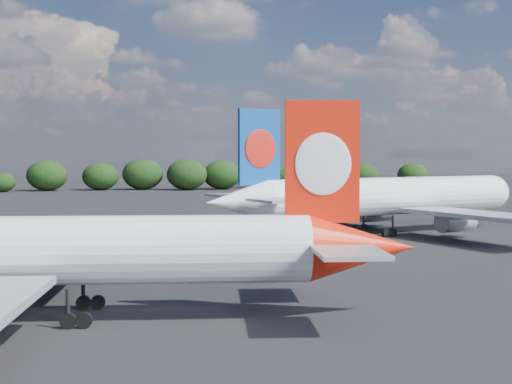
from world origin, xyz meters
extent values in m
plane|color=black|center=(0.00, 60.00, 0.00)|extent=(500.00, 500.00, 0.00)
cylinder|color=white|center=(2.99, 14.13, 4.36)|extent=(33.41, 9.82, 4.36)
cone|color=red|center=(22.77, 10.79, 4.36)|extent=(7.61, 5.46, 4.36)
cube|color=red|center=(20.19, 11.22, 9.94)|extent=(4.80, 1.23, 7.85)
ellipsoid|color=white|center=(20.15, 10.96, 9.79)|extent=(3.64, 0.78, 4.01)
ellipsoid|color=white|center=(20.24, 11.48, 9.79)|extent=(3.64, 0.78, 4.01)
cube|color=#999DA1|center=(20.25, 6.35, 4.71)|extent=(4.74, 5.81, 0.26)
cube|color=#999DA1|center=(21.85, 15.81, 4.71)|extent=(4.74, 5.81, 0.26)
cube|color=#999DA1|center=(3.16, 25.60, 2.97)|extent=(8.50, 18.15, 0.48)
cylinder|color=red|center=(0.71, 21.59, 1.83)|extent=(4.69, 3.05, 2.36)
cube|color=#999DA1|center=(0.71, 21.59, 2.44)|extent=(1.94, 0.58, 1.05)
cylinder|color=black|center=(4.27, 11.26, 1.31)|extent=(0.28, 0.28, 2.18)
cylinder|color=black|center=(4.27, 11.26, 0.48)|extent=(1.01, 0.55, 0.96)
cylinder|color=black|center=(5.22, 11.10, 0.48)|extent=(1.01, 0.55, 0.96)
cylinder|color=black|center=(5.15, 16.42, 1.31)|extent=(0.28, 0.28, 2.18)
cylinder|color=black|center=(5.15, 16.42, 0.48)|extent=(1.01, 0.55, 0.96)
cylinder|color=black|center=(6.09, 16.26, 0.48)|extent=(1.01, 0.55, 0.96)
cylinder|color=white|center=(44.26, 54.60, 4.95)|extent=(37.52, 15.14, 4.95)
sphere|color=white|center=(62.34, 59.79, 4.95)|extent=(6.12, 6.12, 4.95)
cone|color=white|center=(22.38, 48.31, 4.95)|extent=(8.98, 6.94, 4.95)
cube|color=#0E469A|center=(25.24, 49.13, 11.28)|extent=(5.37, 1.98, 8.91)
ellipsoid|color=red|center=(25.32, 48.84, 11.11)|extent=(4.05, 1.34, 4.55)
ellipsoid|color=red|center=(25.15, 49.42, 11.11)|extent=(4.05, 1.34, 4.55)
cube|color=#999DA1|center=(25.79, 43.62, 5.34)|extent=(5.92, 6.94, 0.30)
cube|color=#999DA1|center=(22.78, 54.09, 5.34)|extent=(5.92, 6.94, 0.30)
cube|color=#999DA1|center=(49.72, 42.78, 3.37)|extent=(11.65, 20.80, 0.54)
cube|color=#999DA1|center=(42.61, 67.51, 3.37)|extent=(11.65, 20.80, 0.54)
cylinder|color=#999DA1|center=(50.25, 48.08, 2.08)|extent=(5.49, 3.94, 2.67)
cube|color=#999DA1|center=(50.25, 48.08, 2.77)|extent=(2.17, 0.89, 1.19)
cylinder|color=#999DA1|center=(45.88, 63.30, 2.08)|extent=(5.49, 3.94, 2.67)
cube|color=#999DA1|center=(45.88, 63.30, 2.77)|extent=(2.17, 0.89, 1.19)
cylinder|color=black|center=(43.18, 51.20, 1.48)|extent=(0.34, 0.34, 2.47)
cylinder|color=black|center=(43.18, 51.20, 0.54)|extent=(1.17, 0.73, 1.09)
cylinder|color=black|center=(42.13, 50.90, 0.54)|extent=(1.17, 0.73, 1.09)
cylinder|color=black|center=(41.54, 56.90, 1.48)|extent=(0.34, 0.34, 2.47)
cylinder|color=black|center=(41.54, 56.90, 0.54)|extent=(1.17, 0.73, 1.09)
cylinder|color=black|center=(40.49, 56.60, 0.54)|extent=(1.17, 0.73, 1.09)
cylinder|color=black|center=(58.53, 58.70, 1.44)|extent=(0.29, 0.29, 2.47)
cylinder|color=black|center=(58.53, 58.70, 0.45)|extent=(0.95, 0.58, 0.89)
cube|color=#146429|center=(-18.00, 176.00, 3.20)|extent=(6.00, 0.30, 2.60)
cylinder|color=#979A9F|center=(-15.50, 176.00, 1.00)|extent=(0.20, 0.20, 2.00)
cube|color=gold|center=(12.00, 182.00, 4.00)|extent=(5.00, 0.30, 3.00)
cylinder|color=#979A9F|center=(12.00, 182.00, 1.25)|extent=(0.30, 0.30, 2.50)
ellipsoid|color=black|center=(-17.29, 176.11, 2.77)|extent=(7.19, 6.09, 5.53)
ellipsoid|color=black|center=(-5.65, 180.60, 4.44)|extent=(11.54, 9.76, 8.88)
ellipsoid|color=black|center=(9.40, 181.31, 4.03)|extent=(10.48, 8.87, 8.06)
ellipsoid|color=black|center=(21.71, 181.32, 4.65)|extent=(12.09, 10.23, 9.30)
ellipsoid|color=black|center=(34.20, 176.14, 4.63)|extent=(12.03, 10.18, 9.25)
ellipsoid|color=black|center=(45.04, 178.11, 4.40)|extent=(11.43, 9.67, 8.79)
ellipsoid|color=black|center=(59.20, 183.20, 4.57)|extent=(11.88, 10.05, 9.14)
ellipsoid|color=black|center=(65.77, 180.53, 3.04)|extent=(7.91, 6.69, 6.09)
ellipsoid|color=black|center=(78.07, 178.70, 4.44)|extent=(11.54, 9.76, 8.88)
ellipsoid|color=black|center=(91.54, 181.19, 3.89)|extent=(10.11, 8.56, 7.78)
ellipsoid|color=black|center=(107.38, 178.41, 3.86)|extent=(10.03, 8.49, 7.71)
camera|label=1|loc=(5.46, -32.24, 10.38)|focal=50.00mm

